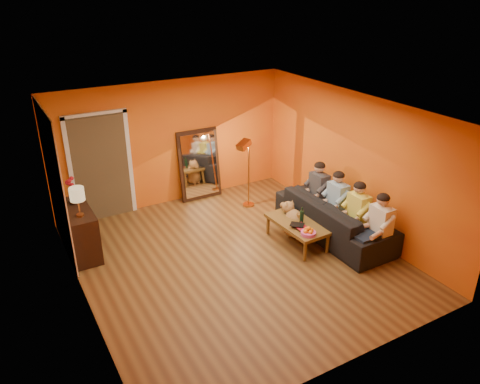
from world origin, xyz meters
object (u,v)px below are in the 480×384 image
person_mid_right (337,202)px  tumbler (299,216)px  table_lamp (78,202)px  coffee_table (297,233)px  sideboard (80,231)px  person_far_left (380,227)px  vase (73,198)px  mirror_frame (199,164)px  person_mid_left (358,214)px  person_far_right (319,191)px  floor_lamp (249,174)px  wine_bottle (302,215)px  sofa (334,217)px  laptop (294,212)px  dog (293,219)px

person_mid_right → tumbler: person_mid_right is taller
table_lamp → coffee_table: 3.80m
sideboard → person_far_left: 5.13m
tumbler → vase: vase is taller
coffee_table → person_mid_right: bearing=-1.2°
mirror_frame → person_far_left: 4.09m
mirror_frame → table_lamp: (-2.79, -1.38, 0.34)m
person_mid_left → person_far_right: 1.10m
floor_lamp → person_mid_left: bearing=-90.5°
sideboard → coffee_table: (3.46, -1.60, -0.21)m
person_far_left → wine_bottle: size_ratio=3.94×
sofa → tumbler: sofa is taller
tumbler → mirror_frame: bearing=107.2°
floor_lamp → sideboard: bearing=161.3°
floor_lamp → laptop: size_ratio=3.95×
floor_lamp → dog: bearing=-108.3°
table_lamp → floor_lamp: (3.49, 0.47, -0.39)m
person_far_right → person_mid_right: bearing=-90.0°
person_far_right → tumbler: size_ratio=12.14×
sideboard → tumbler: size_ratio=11.74×
coffee_table → person_far_left: person_far_left is taller
mirror_frame → sofa: 3.15m
mirror_frame → wine_bottle: size_ratio=4.90×
dog → mirror_frame: bearing=91.2°
floor_lamp → person_far_left: bearing=-94.3°
person_far_right → wine_bottle: size_ratio=3.94×
sideboard → sofa: (4.24, -1.69, -0.06)m
sideboard → table_lamp: bearing=-90.0°
table_lamp → sofa: 4.52m
sofa → dog: 0.76m
mirror_frame → wine_bottle: 2.83m
dog → tumbler: size_ratio=6.72×
sideboard → vase: bearing=90.0°
coffee_table → person_far_left: bearing=-52.1°
person_mid_right → tumbler: 0.81m
floor_lamp → laptop: floor_lamp is taller
sideboard → laptop: size_ratio=3.24×
table_lamp → person_far_right: bearing=-9.6°
sofa → vase: size_ratio=12.83×
person_far_right → person_far_left: bearing=-90.0°
dog → person_mid_right: size_ratio=0.55×
person_far_left → dog: bearing=120.4°
tumbler → laptop: (0.06, 0.23, -0.03)m
sofa → person_mid_left: 0.53m
wine_bottle → tumbler: (0.07, 0.17, -0.11)m
table_lamp → wine_bottle: (3.51, -1.35, -0.53)m
sideboard → dog: size_ratio=1.75×
sofa → person_far_left: (0.13, -1.00, 0.25)m
sofa → laptop: bearing=53.8°
floor_lamp → wine_bottle: 1.82m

